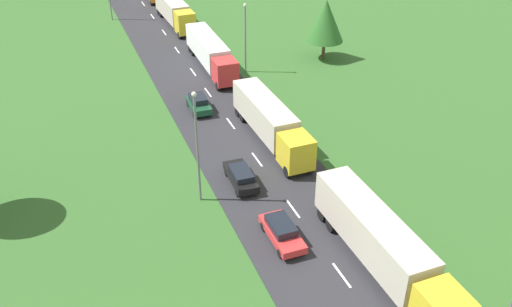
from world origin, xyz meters
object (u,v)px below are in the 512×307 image
at_px(car_second, 282,231).
at_px(car_third, 241,176).
at_px(truck_third, 210,52).
at_px(truck_second, 270,121).
at_px(lamppost_second, 197,143).
at_px(tree_maple, 325,21).
at_px(car_fourth, 199,103).
at_px(lamppost_third, 245,35).
at_px(truck_lead, 383,245).
at_px(truck_fourth, 174,11).

relative_size(car_second, car_third, 0.99).
bearing_deg(truck_third, truck_second, -90.13).
distance_m(lamppost_second, tree_maple, 32.46).
bearing_deg(lamppost_second, tree_maple, 45.86).
bearing_deg(tree_maple, car_fourth, -155.48).
relative_size(truck_third, car_second, 3.11).
bearing_deg(truck_third, lamppost_third, -35.82).
relative_size(car_second, car_fourth, 1.10).
height_order(car_second, tree_maple, tree_maple).
relative_size(car_second, lamppost_second, 0.49).
relative_size(truck_lead, truck_second, 1.07).
relative_size(truck_second, car_third, 2.91).
distance_m(truck_second, truck_fourth, 36.13).
bearing_deg(car_third, lamppost_third, 68.94).
distance_m(car_third, tree_maple, 29.66).
relative_size(car_second, lamppost_third, 0.56).
height_order(truck_lead, car_fourth, truck_lead).
distance_m(truck_second, truck_third, 18.73).
xyz_separation_m(truck_lead, car_third, (-5.13, 12.63, -1.35)).
bearing_deg(truck_lead, truck_second, 90.67).
height_order(truck_second, lamppost_third, lamppost_third).
relative_size(car_third, lamppost_second, 0.50).
distance_m(truck_third, lamppost_third, 4.98).
height_order(truck_second, truck_fourth, truck_second).
bearing_deg(lamppost_third, lamppost_second, -118.00).
distance_m(car_second, car_third, 7.60).
bearing_deg(car_fourth, tree_maple, 24.52).
height_order(truck_second, car_third, truck_second).
bearing_deg(truck_lead, truck_fourth, 90.26).
height_order(truck_third, lamppost_third, lamppost_third).
distance_m(truck_third, car_third, 25.04).
bearing_deg(tree_maple, truck_lead, -111.48).
bearing_deg(truck_fourth, tree_maple, -54.16).
distance_m(truck_fourth, lamppost_third, 20.39).
distance_m(truck_lead, truck_fourth, 54.54).
bearing_deg(tree_maple, car_third, -130.14).
relative_size(lamppost_third, tree_maple, 1.10).
relative_size(truck_fourth, lamppost_third, 1.63).
height_order(truck_third, lamppost_second, lamppost_second).
distance_m(truck_fourth, car_second, 49.73).
bearing_deg(car_second, car_third, 92.43).
bearing_deg(lamppost_third, car_fourth, -135.22).
relative_size(truck_third, car_fourth, 3.42).
bearing_deg(truck_second, truck_lead, -89.33).
relative_size(truck_fourth, lamppost_second, 1.43).
distance_m(truck_second, car_fourth, 9.46).
distance_m(car_fourth, lamppost_third, 11.87).
distance_m(truck_third, car_fourth, 11.47).
bearing_deg(car_second, lamppost_second, 120.49).
height_order(truck_third, tree_maple, tree_maple).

